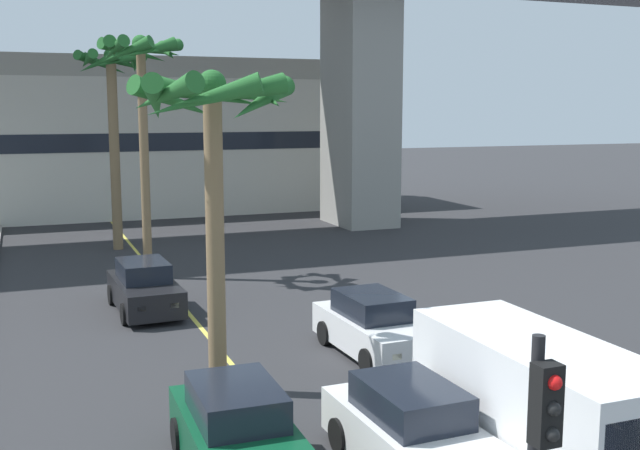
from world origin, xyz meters
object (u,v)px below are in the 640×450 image
at_px(delivery_van, 538,402).
at_px(palm_tree_far_median, 112,93).
at_px(palm_tree_near_median, 213,127).
at_px(palm_tree_mid_median, 141,74).
at_px(car_queue_fourth, 238,435).
at_px(car_queue_third, 145,288).
at_px(car_queue_front, 413,433).
at_px(car_queue_second, 374,327).

relative_size(delivery_van, palm_tree_far_median, 0.60).
distance_m(palm_tree_near_median, palm_tree_mid_median, 12.41).
bearing_deg(car_queue_fourth, palm_tree_near_median, 81.07).
xyz_separation_m(delivery_van, palm_tree_mid_median, (-3.75, 18.04, 6.14)).
height_order(car_queue_third, car_queue_fourth, same).
bearing_deg(palm_tree_mid_median, car_queue_fourth, -93.52).
distance_m(car_queue_front, palm_tree_mid_median, 18.59).
height_order(car_queue_front, palm_tree_mid_median, palm_tree_mid_median).
relative_size(delivery_van, palm_tree_near_median, 0.75).
relative_size(car_queue_second, palm_tree_far_median, 0.47).
bearing_deg(palm_tree_far_median, car_queue_fourth, -91.81).
xyz_separation_m(car_queue_third, palm_tree_mid_median, (0.82, 4.76, 6.70)).
bearing_deg(delivery_van, palm_tree_mid_median, 101.75).
bearing_deg(palm_tree_mid_median, car_queue_front, -84.04).
relative_size(car_queue_front, palm_tree_near_median, 0.59).
relative_size(palm_tree_near_median, palm_tree_far_median, 0.80).
relative_size(car_queue_fourth, palm_tree_far_median, 0.47).
bearing_deg(car_queue_fourth, palm_tree_mid_median, 86.48).
distance_m(car_queue_fourth, palm_tree_far_median, 23.41).
bearing_deg(car_queue_third, palm_tree_near_median, -86.66).
bearing_deg(palm_tree_mid_median, car_queue_third, -99.82).
height_order(car_queue_fourth, palm_tree_near_median, palm_tree_near_median).
bearing_deg(palm_tree_near_median, palm_tree_mid_median, 88.21).
bearing_deg(palm_tree_near_median, delivery_van, -54.22).
xyz_separation_m(car_queue_second, car_queue_third, (-4.77, 6.40, 0.00)).
xyz_separation_m(car_queue_front, car_queue_fourth, (-2.80, 1.04, 0.00)).
height_order(car_queue_front, delivery_van, delivery_van).
height_order(delivery_van, palm_tree_far_median, palm_tree_far_median).
bearing_deg(car_queue_third, car_queue_front, -78.12).
bearing_deg(palm_tree_near_median, car_queue_front, -66.15).
bearing_deg(palm_tree_near_median, car_queue_third, 93.34).
relative_size(car_queue_second, palm_tree_near_median, 0.59).
bearing_deg(palm_tree_far_median, palm_tree_mid_median, -87.43).
height_order(car_queue_front, palm_tree_far_median, palm_tree_far_median).
bearing_deg(car_queue_third, palm_tree_far_median, 87.23).
height_order(car_queue_second, palm_tree_near_median, palm_tree_near_median).
xyz_separation_m(palm_tree_near_median, palm_tree_far_median, (0.10, 18.67, 1.05)).
distance_m(car_queue_fourth, palm_tree_near_median, 6.46).
bearing_deg(delivery_van, car_queue_fourth, 158.92).
distance_m(palm_tree_mid_median, palm_tree_far_median, 6.40).
bearing_deg(palm_tree_mid_median, palm_tree_near_median, -91.79).
bearing_deg(car_queue_front, palm_tree_far_median, 95.05).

